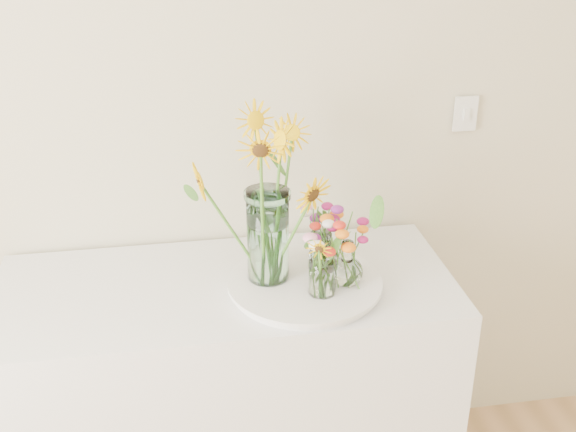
# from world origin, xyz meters

# --- Properties ---
(counter) EXTENTS (1.40, 0.60, 0.90)m
(counter) POSITION_xyz_m (-0.11, 1.93, 0.45)
(counter) COLOR white
(counter) RESTS_ON ground_plane
(tray) EXTENTS (0.44, 0.44, 0.02)m
(tray) POSITION_xyz_m (0.13, 1.86, 0.91)
(tray) COLOR white
(tray) RESTS_ON counter
(mason_jar) EXTENTS (0.16, 0.16, 0.29)m
(mason_jar) POSITION_xyz_m (0.02, 1.90, 1.07)
(mason_jar) COLOR silver
(mason_jar) RESTS_ON tray
(sunflower_bouquet) EXTENTS (0.85, 0.85, 0.55)m
(sunflower_bouquet) POSITION_xyz_m (0.02, 1.90, 1.20)
(sunflower_bouquet) COLOR #F0B905
(sunflower_bouquet) RESTS_ON tray
(small_vase_a) EXTENTS (0.09, 0.09, 0.14)m
(small_vase_a) POSITION_xyz_m (0.16, 1.79, 0.99)
(small_vase_a) COLOR white
(small_vase_a) RESTS_ON tray
(wildflower_posy_a) EXTENTS (0.18, 0.18, 0.23)m
(wildflower_posy_a) POSITION_xyz_m (0.16, 1.79, 1.04)
(wildflower_posy_a) COLOR orange
(wildflower_posy_a) RESTS_ON tray
(small_vase_b) EXTENTS (0.12, 0.12, 0.14)m
(small_vase_b) POSITION_xyz_m (0.25, 1.83, 1.00)
(small_vase_b) COLOR white
(small_vase_b) RESTS_ON tray
(wildflower_posy_b) EXTENTS (0.22, 0.22, 0.23)m
(wildflower_posy_b) POSITION_xyz_m (0.25, 1.83, 1.04)
(wildflower_posy_b) COLOR orange
(wildflower_posy_b) RESTS_ON tray
(small_vase_c) EXTENTS (0.07, 0.07, 0.12)m
(small_vase_c) POSITION_xyz_m (0.19, 1.94, 0.98)
(small_vase_c) COLOR white
(small_vase_c) RESTS_ON tray
(wildflower_posy_c) EXTENTS (0.18, 0.18, 0.21)m
(wildflower_posy_c) POSITION_xyz_m (0.19, 1.94, 1.03)
(wildflower_posy_c) COLOR orange
(wildflower_posy_c) RESTS_ON tray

